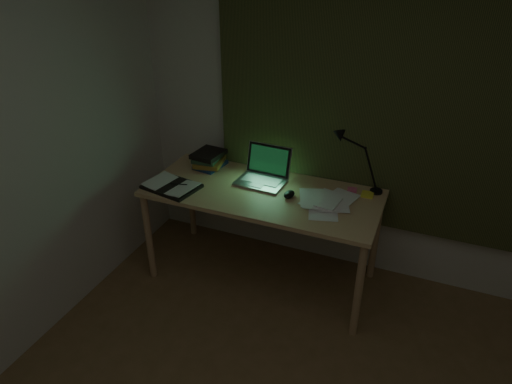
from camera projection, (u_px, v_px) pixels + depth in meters
wall_back at (369, 118)px, 3.18m from camera, size 3.50×0.00×2.50m
curtain at (371, 92)px, 3.05m from camera, size 2.20×0.06×2.00m
desk at (262, 235)px, 3.44m from camera, size 1.68×0.73×0.76m
laptop at (260, 168)px, 3.30m from camera, size 0.37×0.41×0.25m
open_textbook at (172, 186)px, 3.30m from camera, size 0.42×0.34×0.03m
book_stack at (209, 159)px, 3.58m from camera, size 0.21×0.25×0.13m
loose_papers at (322, 201)px, 3.12m from camera, size 0.38×0.39×0.02m
mouse at (289, 194)px, 3.18m from camera, size 0.08×0.11×0.04m
sticky_yellow at (367, 195)px, 3.20m from camera, size 0.08×0.08×0.02m
sticky_pink at (352, 190)px, 3.26m from camera, size 0.08×0.08×0.01m
desk_lamp at (380, 162)px, 3.13m from camera, size 0.33×0.27×0.48m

